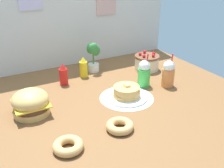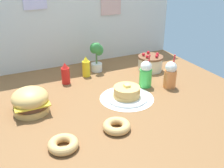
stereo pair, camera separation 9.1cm
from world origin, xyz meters
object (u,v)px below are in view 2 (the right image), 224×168
object	(u,v)px
pancake_stack	(127,93)
ketchup_bottle	(66,74)
donut_pink_glaze	(63,144)
orange_float_cup	(170,75)
burger	(30,101)
mustard_bottle	(86,67)
potted_plant	(97,55)
cream_soda_cup	(146,74)
donut_chocolate	(117,126)
layer_cake	(150,63)

from	to	relation	value
pancake_stack	ketchup_bottle	size ratio (longest dim) A/B	1.70
donut_pink_glaze	orange_float_cup	bearing A→B (deg)	20.88
burger	orange_float_cup	world-z (taller)	orange_float_cup
mustard_bottle	potted_plant	size ratio (longest dim) A/B	0.66
cream_soda_cup	donut_chocolate	world-z (taller)	cream_soda_cup
pancake_stack	orange_float_cup	distance (m)	0.43
layer_cake	pancake_stack	bearing A→B (deg)	-139.29
layer_cake	donut_chocolate	world-z (taller)	layer_cake
cream_soda_cup	potted_plant	distance (m)	0.56
orange_float_cup	donut_pink_glaze	bearing A→B (deg)	-159.12
orange_float_cup	cream_soda_cup	bearing A→B (deg)	149.55
burger	donut_pink_glaze	size ratio (longest dim) A/B	1.43
mustard_bottle	potted_plant	bearing A→B (deg)	28.91
mustard_bottle	donut_chocolate	world-z (taller)	mustard_bottle
layer_cake	donut_chocolate	xyz separation A→B (m)	(-0.74, -0.76, -0.05)
layer_cake	orange_float_cup	world-z (taller)	orange_float_cup
donut_chocolate	potted_plant	bearing A→B (deg)	74.52
ketchup_bottle	donut_chocolate	size ratio (longest dim) A/B	1.08
mustard_bottle	donut_chocolate	xyz separation A→B (m)	(-0.13, -0.89, -0.06)
ketchup_bottle	donut_pink_glaze	world-z (taller)	ketchup_bottle
pancake_stack	cream_soda_cup	world-z (taller)	cream_soda_cup
pancake_stack	layer_cake	xyz separation A→B (m)	(0.48, 0.42, 0.03)
donut_chocolate	potted_plant	size ratio (longest dim) A/B	0.61
burger	ketchup_bottle	size ratio (longest dim) A/B	1.33
layer_cake	mustard_bottle	size ratio (longest dim) A/B	1.25
ketchup_bottle	orange_float_cup	bearing A→B (deg)	-30.39
orange_float_cup	ketchup_bottle	bearing A→B (deg)	149.61
ketchup_bottle	cream_soda_cup	distance (m)	0.69
mustard_bottle	ketchup_bottle	bearing A→B (deg)	-161.09
cream_soda_cup	layer_cake	bearing A→B (deg)	50.93
pancake_stack	donut_chocolate	distance (m)	0.43
layer_cake	donut_pink_glaze	size ratio (longest dim) A/B	1.34
mustard_bottle	potted_plant	xyz separation A→B (m)	(0.14, 0.08, 0.07)
layer_cake	potted_plant	size ratio (longest dim) A/B	0.82
ketchup_bottle	cream_soda_cup	world-z (taller)	cream_soda_cup
pancake_stack	donut_chocolate	xyz separation A→B (m)	(-0.26, -0.34, -0.02)
cream_soda_cup	donut_pink_glaze	xyz separation A→B (m)	(-0.87, -0.50, -0.08)
burger	mustard_bottle	size ratio (longest dim) A/B	1.33
burger	donut_chocolate	size ratio (longest dim) A/B	1.43
pancake_stack	orange_float_cup	xyz separation A→B (m)	(0.42, 0.02, 0.07)
pancake_stack	cream_soda_cup	bearing A→B (deg)	26.77
layer_cake	donut_chocolate	bearing A→B (deg)	-134.33
layer_cake	donut_pink_glaze	bearing A→B (deg)	-144.26
cream_soda_cup	donut_pink_glaze	distance (m)	1.00
burger	pancake_stack	xyz separation A→B (m)	(0.71, -0.12, -0.04)
layer_cake	potted_plant	world-z (taller)	potted_plant
layer_cake	mustard_bottle	xyz separation A→B (m)	(-0.62, 0.13, 0.01)
mustard_bottle	donut_pink_glaze	distance (m)	1.05
mustard_bottle	orange_float_cup	xyz separation A→B (m)	(0.56, -0.53, 0.02)
burger	mustard_bottle	xyz separation A→B (m)	(0.58, 0.43, 0.00)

